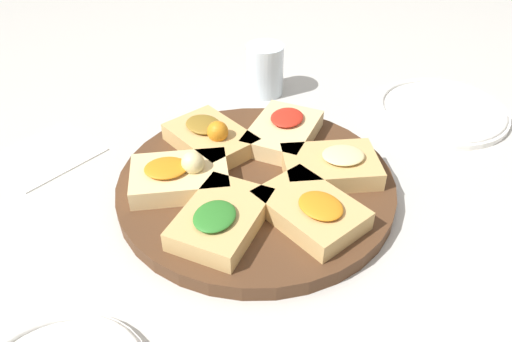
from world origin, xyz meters
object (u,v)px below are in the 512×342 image
(serving_board, at_px, (256,185))
(water_glass, at_px, (265,70))
(napkin_stack, at_px, (47,154))
(plate_left, at_px, (441,110))

(serving_board, distance_m, water_glass, 0.30)
(water_glass, xyz_separation_m, napkin_stack, (0.42, 0.01, -0.05))
(serving_board, height_order, napkin_stack, serving_board)
(serving_board, xyz_separation_m, napkin_stack, (0.25, -0.24, -0.01))
(serving_board, xyz_separation_m, water_glass, (-0.16, -0.25, 0.04))
(serving_board, height_order, water_glass, water_glass)
(plate_left, bearing_deg, water_glass, -43.27)
(water_glass, distance_m, napkin_stack, 0.42)
(plate_left, xyz_separation_m, water_glass, (0.24, -0.23, 0.04))
(water_glass, relative_size, napkin_stack, 0.66)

